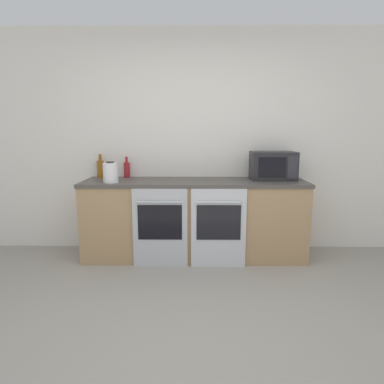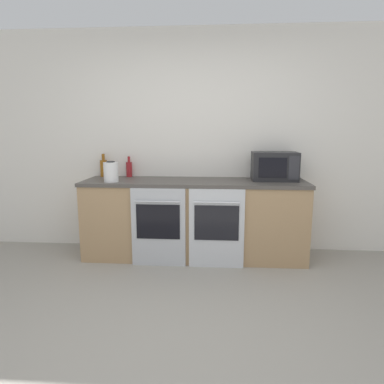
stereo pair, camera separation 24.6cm
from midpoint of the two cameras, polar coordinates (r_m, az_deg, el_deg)
ground_plane at (r=2.50m, az=0.49°, el=-24.62°), size 16.00×16.00×0.00m
wall_back at (r=4.14m, az=2.44°, el=8.36°), size 10.00×0.06×2.60m
counter_back at (r=3.92m, az=2.18°, el=-4.45°), size 2.48×0.65×0.88m
oven_left at (r=3.63m, az=-3.69°, el=-5.85°), size 0.58×0.06×0.84m
oven_right at (r=3.60m, az=6.07°, el=-6.03°), size 0.58×0.06×0.84m
microwave at (r=3.96m, az=15.33°, el=4.16°), size 0.49×0.34×0.32m
bottle_amber at (r=4.25m, az=-12.90°, el=3.97°), size 0.08×0.08×0.28m
bottle_red at (r=4.17m, az=-8.78°, el=3.83°), size 0.07×0.07×0.24m
kettle at (r=3.79m, az=-11.55°, el=3.30°), size 0.16×0.16×0.22m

